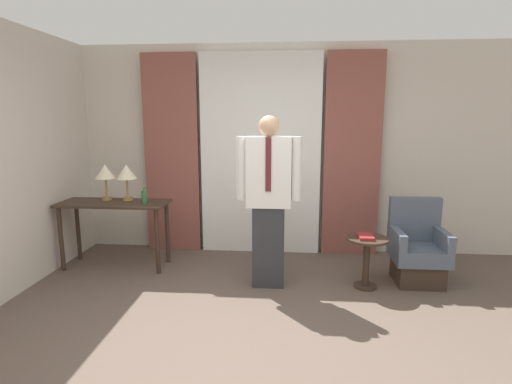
{
  "coord_description": "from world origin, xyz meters",
  "views": [
    {
      "loc": [
        0.37,
        -2.59,
        1.77
      ],
      "look_at": [
        0.05,
        1.28,
        1.04
      ],
      "focal_mm": 28.0,
      "sensor_mm": 36.0,
      "label": 1
    }
  ],
  "objects_px": {
    "armchair": "(417,252)",
    "book": "(366,236)",
    "bottle_near_edge": "(144,197)",
    "person": "(269,196)",
    "side_table": "(367,254)",
    "table_lamp_right": "(126,173)",
    "table_lamp_left": "(105,173)",
    "desk": "(114,213)"
  },
  "relations": [
    {
      "from": "table_lamp_left",
      "to": "side_table",
      "type": "relative_size",
      "value": 0.79
    },
    {
      "from": "table_lamp_left",
      "to": "person",
      "type": "xyz_separation_m",
      "value": [
        1.98,
        -0.52,
        -0.14
      ]
    },
    {
      "from": "bottle_near_edge",
      "to": "armchair",
      "type": "relative_size",
      "value": 0.21
    },
    {
      "from": "bottle_near_edge",
      "to": "armchair",
      "type": "height_order",
      "value": "bottle_near_edge"
    },
    {
      "from": "desk",
      "to": "side_table",
      "type": "distance_m",
      "value": 2.92
    },
    {
      "from": "table_lamp_right",
      "to": "desk",
      "type": "bearing_deg",
      "value": -139.73
    },
    {
      "from": "table_lamp_left",
      "to": "table_lamp_right",
      "type": "xyz_separation_m",
      "value": [
        0.26,
        0.0,
        0.0
      ]
    },
    {
      "from": "armchair",
      "to": "side_table",
      "type": "distance_m",
      "value": 0.62
    },
    {
      "from": "desk",
      "to": "person",
      "type": "distance_m",
      "value": 1.92
    },
    {
      "from": "table_lamp_left",
      "to": "bottle_near_edge",
      "type": "relative_size",
      "value": 2.28
    },
    {
      "from": "table_lamp_right",
      "to": "bottle_near_edge",
      "type": "distance_m",
      "value": 0.4
    },
    {
      "from": "table_lamp_right",
      "to": "person",
      "type": "distance_m",
      "value": 1.8
    },
    {
      "from": "desk",
      "to": "bottle_near_edge",
      "type": "bearing_deg",
      "value": -7.77
    },
    {
      "from": "desk",
      "to": "table_lamp_right",
      "type": "bearing_deg",
      "value": 40.27
    },
    {
      "from": "armchair",
      "to": "bottle_near_edge",
      "type": "bearing_deg",
      "value": 177.93
    },
    {
      "from": "desk",
      "to": "book",
      "type": "height_order",
      "value": "desk"
    },
    {
      "from": "armchair",
      "to": "book",
      "type": "distance_m",
      "value": 0.68
    },
    {
      "from": "desk",
      "to": "bottle_near_edge",
      "type": "height_order",
      "value": "bottle_near_edge"
    },
    {
      "from": "table_lamp_right",
      "to": "book",
      "type": "height_order",
      "value": "table_lamp_right"
    },
    {
      "from": "desk",
      "to": "person",
      "type": "relative_size",
      "value": 0.71
    },
    {
      "from": "desk",
      "to": "person",
      "type": "height_order",
      "value": "person"
    },
    {
      "from": "desk",
      "to": "book",
      "type": "distance_m",
      "value": 2.88
    },
    {
      "from": "bottle_near_edge",
      "to": "side_table",
      "type": "relative_size",
      "value": 0.35
    },
    {
      "from": "armchair",
      "to": "side_table",
      "type": "height_order",
      "value": "armchair"
    },
    {
      "from": "bottle_near_edge",
      "to": "book",
      "type": "height_order",
      "value": "bottle_near_edge"
    },
    {
      "from": "bottle_near_edge",
      "to": "table_lamp_left",
      "type": "bearing_deg",
      "value": 162.66
    },
    {
      "from": "book",
      "to": "person",
      "type": "bearing_deg",
      "value": -178.21
    },
    {
      "from": "table_lamp_right",
      "to": "side_table",
      "type": "xyz_separation_m",
      "value": [
        2.75,
        -0.49,
        -0.75
      ]
    },
    {
      "from": "side_table",
      "to": "book",
      "type": "height_order",
      "value": "book"
    },
    {
      "from": "desk",
      "to": "armchair",
      "type": "bearing_deg",
      "value": -2.73
    },
    {
      "from": "person",
      "to": "book",
      "type": "bearing_deg",
      "value": 1.79
    },
    {
      "from": "person",
      "to": "table_lamp_right",
      "type": "bearing_deg",
      "value": 163.04
    },
    {
      "from": "bottle_near_edge",
      "to": "book",
      "type": "distance_m",
      "value": 2.5
    },
    {
      "from": "side_table",
      "to": "person",
      "type": "bearing_deg",
      "value": -177.83
    },
    {
      "from": "person",
      "to": "side_table",
      "type": "height_order",
      "value": "person"
    },
    {
      "from": "side_table",
      "to": "book",
      "type": "distance_m",
      "value": 0.19
    },
    {
      "from": "person",
      "to": "bottle_near_edge",
      "type": "bearing_deg",
      "value": 166.09
    },
    {
      "from": "desk",
      "to": "person",
      "type": "xyz_separation_m",
      "value": [
        1.85,
        -0.41,
        0.31
      ]
    },
    {
      "from": "armchair",
      "to": "table_lamp_right",
      "type": "bearing_deg",
      "value": 175.27
    },
    {
      "from": "bottle_near_edge",
      "to": "armchair",
      "type": "bearing_deg",
      "value": -2.07
    },
    {
      "from": "person",
      "to": "book",
      "type": "xyz_separation_m",
      "value": [
        1.01,
        0.03,
        -0.42
      ]
    },
    {
      "from": "table_lamp_left",
      "to": "table_lamp_right",
      "type": "distance_m",
      "value": 0.26
    }
  ]
}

